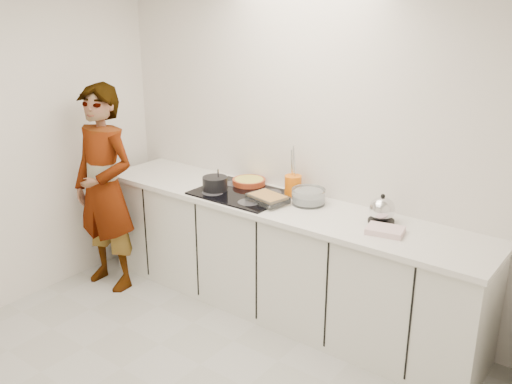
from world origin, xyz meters
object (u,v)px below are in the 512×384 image
Objects in this scene: tart_dish at (249,181)px; utensil_crock at (293,186)px; hob at (242,193)px; kettle at (382,210)px; cook at (105,189)px; baking_dish at (268,198)px; saucepan at (215,184)px; mixing_bowl at (308,197)px.

tart_dish is 0.43m from utensil_crock.
tart_dish reaches higher than hob.
kettle is 0.12× the size of cook.
tart_dish is at bearing 32.73° from cook.
cook reaches higher than tart_dish.
hob is 0.41× the size of cook.
saucepan is at bearing -175.99° from baking_dish.
mixing_bowl is (0.24, 0.18, 0.01)m from baking_dish.
hob is at bearing -67.30° from tart_dish.
baking_dish is 1.42m from cook.
hob is at bearing 22.50° from saucepan.
saucepan is at bearing -157.50° from hob.
mixing_bowl is (0.74, 0.22, -0.02)m from saucepan.
saucepan is 1.35m from kettle.
hob is 0.41m from utensil_crock.
saucepan is at bearing -171.08° from kettle.
utensil_crock is at bearing 32.06° from hob.
mixing_bowl is at bearing -6.25° from tart_dish.
baking_dish is (0.49, 0.03, -0.02)m from saucepan.
tart_dish is 1.20m from cook.
utensil_crock is (-0.19, 0.08, 0.03)m from mixing_bowl.
saucepan is 0.49m from baking_dish.
kettle reaches higher than tart_dish.
hob is 2.10× the size of tart_dish.
hob is 0.22m from tart_dish.
tart_dish is 1.22m from kettle.
mixing_bowl is 0.21m from utensil_crock.
cook reaches higher than hob.
utensil_crock is at bearing 173.66° from kettle.
mixing_bowl is 1.96× the size of utensil_crock.
tart_dish is (-0.08, 0.20, 0.03)m from hob.
kettle is 2.28m from cook.
baking_dish is at bearing -143.24° from mixing_bowl.
cook is (-2.19, -0.62, -0.13)m from kettle.
cook reaches higher than mixing_bowl.
kettle is (1.33, 0.21, 0.02)m from saucepan.
kettle reaches higher than baking_dish.
kettle is at bearing 8.92° from saucepan.
utensil_crock is (0.42, 0.01, 0.04)m from tart_dish.
baking_dish is at bearing 4.01° from saucepan.
tart_dish is 1.07× the size of baking_dish.
tart_dish is at bearing 173.75° from mixing_bowl.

